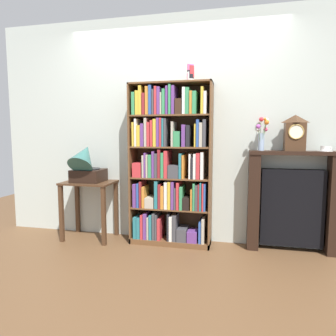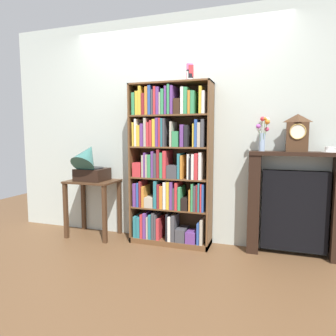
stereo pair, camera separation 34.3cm
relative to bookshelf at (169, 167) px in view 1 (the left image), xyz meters
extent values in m
cube|color=brown|center=(0.02, -0.08, -0.90)|extent=(7.76, 6.40, 0.02)
cube|color=beige|center=(0.18, 0.20, 0.42)|extent=(4.76, 0.08, 2.62)
cube|color=brown|center=(-0.43, 0.01, 0.02)|extent=(0.02, 0.31, 1.82)
cube|color=brown|center=(0.47, 0.01, 0.02)|extent=(0.02, 0.31, 1.82)
cube|color=#4C311C|center=(0.02, 0.16, 0.02)|extent=(0.92, 0.01, 1.82)
cube|color=brown|center=(0.02, 0.01, 0.92)|extent=(0.92, 0.31, 0.02)
cube|color=brown|center=(0.02, 0.01, -0.86)|extent=(0.92, 0.31, 0.06)
cube|color=teal|center=(-0.38, -0.03, -0.70)|extent=(0.04, 0.21, 0.25)
cube|color=teal|center=(-0.34, -0.03, -0.71)|extent=(0.04, 0.20, 0.24)
cube|color=#C63338|center=(-0.30, -0.02, -0.69)|extent=(0.03, 0.22, 0.28)
cube|color=#663884|center=(-0.26, -0.03, -0.68)|extent=(0.04, 0.20, 0.30)
cube|color=#B2A893|center=(-0.23, -0.03, -0.70)|extent=(0.02, 0.21, 0.25)
cube|color=teal|center=(-0.19, 0.00, -0.69)|extent=(0.03, 0.26, 0.28)
cube|color=#424247|center=(-0.16, -0.01, -0.67)|extent=(0.03, 0.26, 0.31)
cube|color=#424247|center=(-0.13, -0.02, -0.68)|extent=(0.02, 0.22, 0.29)
cube|color=#C63338|center=(-0.10, -0.01, -0.71)|extent=(0.03, 0.24, 0.24)
cube|color=black|center=(0.01, -0.01, -0.67)|extent=(0.02, 0.25, 0.31)
cube|color=white|center=(0.04, -0.01, -0.69)|extent=(0.03, 0.24, 0.28)
cube|color=#424247|center=(0.08, -0.03, -0.68)|extent=(0.04, 0.20, 0.30)
cube|color=#424247|center=(0.16, -0.02, -0.76)|extent=(0.11, 0.23, 0.14)
cube|color=#663884|center=(0.28, -0.04, -0.77)|extent=(0.11, 0.19, 0.12)
cube|color=#2D519E|center=(0.37, 0.00, -0.71)|extent=(0.03, 0.26, 0.24)
cube|color=#B2A893|center=(0.40, -0.02, -0.69)|extent=(0.03, 0.23, 0.27)
cube|color=brown|center=(0.02, 0.01, -0.47)|extent=(0.88, 0.29, 0.02)
cube|color=#663884|center=(-0.38, -0.01, -0.33)|extent=(0.04, 0.26, 0.27)
cube|color=#2D519E|center=(-0.34, -0.02, -0.32)|extent=(0.03, 0.23, 0.28)
cube|color=maroon|center=(-0.31, -0.02, -0.31)|extent=(0.02, 0.23, 0.30)
cube|color=orange|center=(-0.28, -0.03, -0.34)|extent=(0.03, 0.21, 0.24)
cube|color=#B2A893|center=(-0.21, -0.01, -0.40)|extent=(0.10, 0.24, 0.12)
cube|color=teal|center=(-0.13, -0.01, -0.31)|extent=(0.04, 0.26, 0.31)
cube|color=maroon|center=(-0.09, -0.02, -0.32)|extent=(0.03, 0.23, 0.28)
cube|color=orange|center=(-0.06, -0.02, -0.33)|extent=(0.03, 0.24, 0.26)
cube|color=white|center=(-0.02, -0.03, -0.31)|extent=(0.03, 0.21, 0.30)
cube|color=gold|center=(0.02, -0.01, -0.31)|extent=(0.03, 0.24, 0.31)
cube|color=#663884|center=(0.06, 0.00, -0.31)|extent=(0.03, 0.26, 0.31)
cube|color=#424247|center=(0.09, -0.02, -0.34)|extent=(0.02, 0.23, 0.24)
cube|color=#C63338|center=(0.12, -0.01, -0.31)|extent=(0.03, 0.25, 0.30)
cube|color=#388E56|center=(0.16, -0.02, -0.33)|extent=(0.03, 0.23, 0.26)
cube|color=black|center=(0.21, -0.04, -0.39)|extent=(0.07, 0.20, 0.14)
cube|color=orange|center=(0.27, -0.02, -0.34)|extent=(0.02, 0.22, 0.24)
cube|color=#388E56|center=(0.30, 0.00, -0.31)|extent=(0.02, 0.26, 0.30)
cube|color=#424247|center=(0.33, -0.03, -0.32)|extent=(0.03, 0.20, 0.28)
cube|color=maroon|center=(0.35, -0.03, -0.32)|extent=(0.02, 0.22, 0.29)
cube|color=teal|center=(0.37, -0.02, -0.31)|extent=(0.02, 0.23, 0.31)
cube|color=#C63338|center=(0.39, -0.01, -0.31)|extent=(0.02, 0.25, 0.30)
cube|color=#2D519E|center=(0.42, -0.02, -0.31)|extent=(0.02, 0.22, 0.30)
cube|color=brown|center=(0.02, 0.01, -0.12)|extent=(0.88, 0.29, 0.02)
cube|color=#C63338|center=(-0.35, -0.01, -0.03)|extent=(0.10, 0.24, 0.16)
cube|color=#B2A893|center=(-0.28, -0.02, 0.01)|extent=(0.02, 0.23, 0.25)
cube|color=#663884|center=(-0.25, -0.02, 0.03)|extent=(0.02, 0.22, 0.28)
cube|color=#B2A893|center=(-0.23, -0.02, 0.02)|extent=(0.02, 0.23, 0.26)
cube|color=#388E56|center=(-0.20, -0.02, 0.02)|extent=(0.04, 0.23, 0.26)
cube|color=#663884|center=(-0.16, -0.02, 0.04)|extent=(0.03, 0.23, 0.30)
cube|color=#424247|center=(-0.13, -0.02, 0.02)|extent=(0.03, 0.22, 0.27)
cube|color=maroon|center=(-0.09, -0.01, 0.04)|extent=(0.03, 0.24, 0.32)
cube|color=#388E56|center=(-0.05, -0.02, 0.03)|extent=(0.03, 0.24, 0.28)
cube|color=#C63338|center=(-0.02, 0.00, 0.04)|extent=(0.04, 0.26, 0.30)
cube|color=#424247|center=(0.07, -0.05, -0.04)|extent=(0.12, 0.17, 0.14)
cube|color=teal|center=(0.15, -0.01, 0.02)|extent=(0.03, 0.25, 0.27)
cube|color=orange|center=(0.18, -0.01, 0.02)|extent=(0.02, 0.26, 0.26)
cube|color=white|center=(0.25, -0.01, 0.02)|extent=(0.02, 0.24, 0.27)
cube|color=black|center=(0.28, -0.01, 0.00)|extent=(0.02, 0.25, 0.23)
cube|color=white|center=(0.30, -0.02, 0.02)|extent=(0.03, 0.22, 0.27)
cube|color=#C63338|center=(0.34, -0.02, 0.03)|extent=(0.04, 0.23, 0.28)
cube|color=white|center=(0.38, -0.01, 0.03)|extent=(0.03, 0.24, 0.29)
cube|color=brown|center=(0.02, 0.01, 0.23)|extent=(0.88, 0.29, 0.02)
cube|color=gold|center=(-0.39, -0.01, 0.37)|extent=(0.02, 0.25, 0.27)
cube|color=white|center=(-0.36, 0.00, 0.39)|extent=(0.02, 0.26, 0.31)
cube|color=gold|center=(-0.33, -0.01, 0.35)|extent=(0.04, 0.24, 0.23)
cube|color=#663884|center=(-0.28, -0.03, 0.36)|extent=(0.04, 0.21, 0.25)
cube|color=#B2A893|center=(-0.24, -0.03, 0.39)|extent=(0.03, 0.21, 0.31)
cube|color=#C63338|center=(-0.21, -0.01, 0.37)|extent=(0.03, 0.25, 0.27)
cube|color=#C63338|center=(-0.18, 0.00, 0.38)|extent=(0.03, 0.26, 0.29)
cube|color=gold|center=(-0.14, -0.01, 0.39)|extent=(0.03, 0.26, 0.30)
cube|color=#663884|center=(-0.10, -0.03, 0.39)|extent=(0.03, 0.21, 0.31)
cube|color=#C63338|center=(-0.07, -0.02, 0.39)|extent=(0.02, 0.22, 0.31)
cube|color=teal|center=(-0.05, -0.03, 0.39)|extent=(0.02, 0.21, 0.31)
cube|color=#424247|center=(-0.02, -0.01, 0.39)|extent=(0.02, 0.25, 0.31)
cube|color=#B2A893|center=(0.06, -0.03, 0.37)|extent=(0.02, 0.22, 0.27)
cube|color=#388E56|center=(0.11, -0.02, 0.32)|extent=(0.07, 0.24, 0.17)
cube|color=#663884|center=(0.18, -0.02, 0.35)|extent=(0.04, 0.22, 0.24)
cube|color=black|center=(0.23, -0.01, 0.35)|extent=(0.04, 0.25, 0.23)
cube|color=gold|center=(0.31, -0.03, 0.36)|extent=(0.02, 0.21, 0.25)
cube|color=#2D519E|center=(0.33, 0.00, 0.38)|extent=(0.03, 0.26, 0.29)
cube|color=#B2A893|center=(0.37, 0.00, 0.36)|extent=(0.03, 0.26, 0.26)
cube|color=#424247|center=(0.40, -0.01, 0.38)|extent=(0.03, 0.26, 0.29)
cube|color=brown|center=(0.02, 0.01, 0.58)|extent=(0.88, 0.29, 0.02)
cube|color=#388E56|center=(-0.38, -0.02, 0.71)|extent=(0.03, 0.22, 0.25)
cube|color=gold|center=(-0.34, -0.03, 0.72)|extent=(0.04, 0.22, 0.26)
cube|color=gold|center=(-0.30, -0.03, 0.74)|extent=(0.03, 0.21, 0.31)
cube|color=maroon|center=(-0.27, -0.02, 0.70)|extent=(0.03, 0.23, 0.23)
cube|color=orange|center=(-0.23, -0.02, 0.74)|extent=(0.03, 0.22, 0.30)
cube|color=#2D519E|center=(-0.19, -0.03, 0.74)|extent=(0.03, 0.20, 0.31)
cube|color=#424247|center=(-0.16, -0.01, 0.72)|extent=(0.02, 0.25, 0.27)
cube|color=#C63338|center=(-0.13, -0.01, 0.73)|extent=(0.03, 0.26, 0.30)
cube|color=#663884|center=(-0.10, -0.01, 0.73)|extent=(0.03, 0.24, 0.29)
cube|color=#B2A893|center=(-0.07, -0.03, 0.70)|extent=(0.02, 0.21, 0.23)
cube|color=#388E56|center=(-0.04, -0.01, 0.72)|extent=(0.03, 0.26, 0.27)
cube|color=#663884|center=(0.00, -0.02, 0.73)|extent=(0.02, 0.23, 0.30)
cube|color=#388E56|center=(0.03, 0.00, 0.74)|extent=(0.03, 0.26, 0.32)
cube|color=#663884|center=(0.06, -0.01, 0.74)|extent=(0.03, 0.25, 0.30)
cube|color=#382316|center=(0.12, -0.01, 0.67)|extent=(0.07, 0.24, 0.16)
cube|color=white|center=(0.18, -0.03, 0.72)|extent=(0.03, 0.21, 0.28)
cube|color=#388E56|center=(0.22, 0.00, 0.72)|extent=(0.04, 0.26, 0.28)
cube|color=orange|center=(0.26, -0.01, 0.70)|extent=(0.03, 0.25, 0.24)
cube|color=#388E56|center=(0.29, -0.01, 0.70)|extent=(0.04, 0.25, 0.24)
cube|color=gold|center=(0.38, -0.02, 0.72)|extent=(0.03, 0.22, 0.28)
cube|color=white|center=(0.41, -0.02, 0.70)|extent=(0.03, 0.23, 0.23)
cylinder|color=pink|center=(0.23, -0.01, 0.98)|extent=(0.08, 0.08, 0.09)
cylinder|color=white|center=(0.23, -0.01, 0.99)|extent=(0.08, 0.08, 0.09)
cylinder|color=black|center=(0.24, -0.01, 1.01)|extent=(0.08, 0.08, 0.09)
cylinder|color=red|center=(0.24, -0.01, 1.02)|extent=(0.08, 0.08, 0.09)
cylinder|color=yellow|center=(0.24, -0.01, 1.04)|extent=(0.08, 0.08, 0.09)
cylinder|color=red|center=(0.24, -0.01, 1.06)|extent=(0.08, 0.08, 0.09)
cylinder|color=pink|center=(0.24, -0.01, 1.07)|extent=(0.08, 0.08, 0.09)
cylinder|color=white|center=(0.24, -0.01, 1.09)|extent=(0.08, 0.08, 0.09)
cube|color=#472D1C|center=(-0.97, -0.05, -0.20)|extent=(0.60, 0.43, 0.02)
cube|color=#472D1C|center=(-1.24, -0.24, -0.55)|extent=(0.04, 0.04, 0.67)
cube|color=#472D1C|center=(-0.71, -0.24, -0.55)|extent=(0.04, 0.04, 0.67)
cube|color=#472D1C|center=(-1.24, 0.13, -0.55)|extent=(0.04, 0.04, 0.67)
cube|color=#472D1C|center=(-0.71, 0.13, -0.55)|extent=(0.04, 0.04, 0.67)
cube|color=black|center=(-0.97, -0.05, -0.12)|extent=(0.35, 0.32, 0.15)
cylinder|color=black|center=(-0.97, -0.05, -0.04)|extent=(0.27, 0.27, 0.01)
cylinder|color=#2D605B|center=(-0.97, -0.10, -0.01)|extent=(0.03, 0.03, 0.06)
cone|color=#2D605B|center=(-0.97, -0.15, 0.12)|extent=(0.29, 0.41, 0.41)
cube|color=black|center=(1.34, 0.06, 0.18)|extent=(0.92, 0.21, 0.04)
cube|color=black|center=(0.93, 0.06, -0.37)|extent=(0.12, 0.19, 1.04)
cube|color=black|center=(1.74, 0.06, -0.37)|extent=(0.12, 0.19, 1.04)
cube|color=black|center=(1.34, 0.09, -0.42)|extent=(0.64, 0.11, 0.84)
cube|color=#472D1C|center=(1.33, 0.06, 0.34)|extent=(0.20, 0.14, 0.29)
pyramid|color=#472D1C|center=(1.33, 0.06, 0.53)|extent=(0.20, 0.14, 0.08)
cylinder|color=silver|center=(1.33, -0.02, 0.40)|extent=(0.14, 0.01, 0.14)
torus|color=#B79347|center=(1.33, -0.02, 0.40)|extent=(0.15, 0.01, 0.15)
cylinder|color=#99B2D1|center=(0.99, 0.06, 0.29)|extent=(0.06, 0.06, 0.19)
cylinder|color=#4C753D|center=(0.98, 0.02, 0.33)|extent=(0.04, 0.06, 0.24)
sphere|color=#B24CB7|center=(0.96, 0.00, 0.45)|extent=(0.05, 0.05, 0.05)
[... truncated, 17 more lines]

